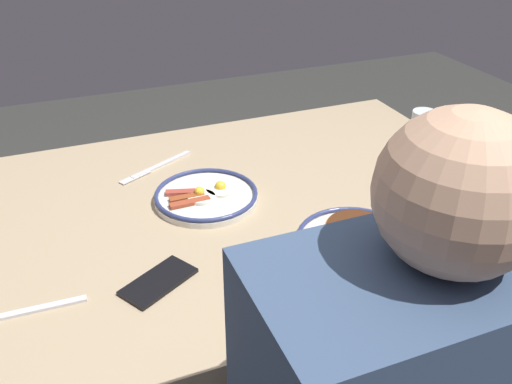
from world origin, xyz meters
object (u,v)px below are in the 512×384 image
(plate_near_main, at_px, (206,196))
(drinking_glass, at_px, (422,134))
(fork_near, at_px, (34,310))
(cell_phone, at_px, (159,282))
(coffee_mug, at_px, (437,179))
(butter_knife, at_px, (156,167))
(plate_center_pancakes, at_px, (356,240))

(plate_near_main, distance_m, drinking_glass, 0.63)
(fork_near, bearing_deg, cell_phone, 178.19)
(coffee_mug, height_order, cell_phone, coffee_mug)
(coffee_mug, distance_m, drinking_glass, 0.25)
(drinking_glass, xyz_separation_m, butter_knife, (0.70, -0.18, -0.05))
(plate_near_main, bearing_deg, plate_center_pancakes, 128.22)
(drinking_glass, bearing_deg, butter_knife, -14.27)
(plate_center_pancakes, relative_size, fork_near, 1.38)
(coffee_mug, xyz_separation_m, drinking_glass, (-0.12, -0.22, 0.00))
(plate_center_pancakes, distance_m, drinking_glass, 0.51)
(drinking_glass, distance_m, fork_near, 1.07)
(plate_near_main, xyz_separation_m, fork_near, (0.40, 0.25, -0.01))
(cell_phone, bearing_deg, butter_knife, -132.59)
(plate_near_main, distance_m, plate_center_pancakes, 0.38)
(plate_near_main, relative_size, drinking_glass, 2.04)
(plate_center_pancakes, bearing_deg, drinking_glass, -140.64)
(butter_knife, bearing_deg, plate_center_pancakes, 121.29)
(fork_near, distance_m, butter_knife, 0.56)
(plate_near_main, bearing_deg, fork_near, 32.20)
(plate_near_main, height_order, coffee_mug, coffee_mug)
(coffee_mug, xyz_separation_m, butter_knife, (0.58, -0.40, -0.05))
(drinking_glass, xyz_separation_m, fork_near, (1.03, 0.28, -0.05))
(plate_near_main, xyz_separation_m, plate_center_pancakes, (-0.23, 0.30, 0.01))
(plate_center_pancakes, bearing_deg, cell_phone, -5.14)
(plate_center_pancakes, relative_size, butter_knife, 1.17)
(cell_phone, relative_size, fork_near, 0.80)
(coffee_mug, bearing_deg, plate_center_pancakes, 20.24)
(drinking_glass, height_order, butter_knife, drinking_glass)
(plate_center_pancakes, xyz_separation_m, fork_near, (0.63, -0.04, -0.02))
(plate_near_main, relative_size, coffee_mug, 2.37)
(cell_phone, height_order, fork_near, cell_phone)
(plate_center_pancakes, xyz_separation_m, cell_phone, (0.41, -0.04, -0.01))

